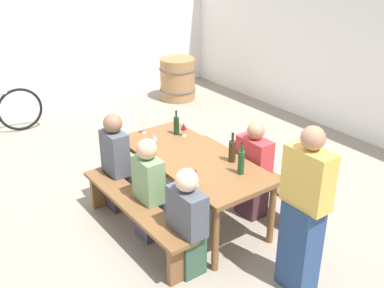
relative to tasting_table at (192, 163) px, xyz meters
name	(u,v)px	position (x,y,z in m)	size (l,w,h in m)	color
ground_plane	(192,215)	(0.00, 0.00, -0.67)	(24.00, 24.00, 0.00)	gray
side_wall	(39,18)	(-4.34, 0.00, 0.93)	(0.20, 7.27, 3.20)	white
tasting_table	(192,163)	(0.00, 0.00, 0.00)	(1.89, 0.85, 0.75)	brown
bench_near	(135,210)	(0.00, -0.73, -0.32)	(1.79, 0.30, 0.45)	brown
bench_far	(241,171)	(0.00, 0.73, -0.32)	(1.79, 0.30, 0.45)	brown
wine_bottle_0	(241,162)	(0.59, 0.17, 0.21)	(0.07, 0.07, 0.35)	#194723
wine_bottle_1	(176,125)	(-0.59, 0.21, 0.19)	(0.07, 0.07, 0.30)	#143319
wine_bottle_2	(232,151)	(0.33, 0.27, 0.20)	(0.08, 0.08, 0.32)	#332814
wine_glass_0	(184,127)	(-0.50, 0.25, 0.19)	(0.07, 0.07, 0.16)	silver
wine_glass_1	(196,174)	(0.51, -0.33, 0.20)	(0.06, 0.06, 0.18)	silver
wine_glass_2	(154,137)	(-0.46, -0.18, 0.19)	(0.08, 0.08, 0.15)	silver
wine_glass_3	(143,123)	(-0.86, -0.09, 0.20)	(0.07, 0.07, 0.18)	silver
seated_guest_near_0	(116,164)	(-0.67, -0.58, -0.11)	(0.35, 0.24, 1.16)	#3A3038
seated_guest_near_1	(149,191)	(0.04, -0.58, -0.12)	(0.33, 0.24, 1.13)	#474051
seated_guest_near_2	(187,224)	(0.71, -0.58, -0.16)	(0.40, 0.24, 1.08)	#355641
seated_guest_far_0	(253,173)	(0.36, 0.58, -0.14)	(0.40, 0.24, 1.12)	#4D2D35
standing_host	(304,215)	(1.47, 0.10, 0.09)	(0.42, 0.24, 1.58)	navy
wine_barrel	(178,79)	(-3.38, 2.14, -0.28)	(0.69, 0.69, 0.78)	#9E7247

